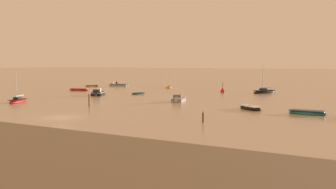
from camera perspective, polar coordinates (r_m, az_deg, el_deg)
name	(u,v)px	position (r m, az deg, el deg)	size (l,w,h in m)	color
ground_plane	(61,118)	(50.11, -14.50, -3.09)	(800.00, 800.00, 0.00)	tan
sailboat_moored_0	(18,101)	(70.79, -19.89, -0.86)	(3.41, 5.11, 5.52)	red
sailboat_moored_1	(264,92)	(89.41, 13.06, 0.35)	(4.15, 5.98, 6.48)	black
rowboat_moored_0	(138,94)	(84.32, -4.11, 0.12)	(2.05, 3.17, 0.47)	#197084
rowboat_moored_1	(92,86)	(112.57, -10.41, 1.14)	(3.19, 3.32, 0.54)	gold
rowboat_moored_2	(79,90)	(97.07, -12.12, 0.63)	(4.82, 2.71, 0.72)	red
motorboat_moored_2	(178,100)	(67.54, 1.36, -0.82)	(3.05, 4.99, 1.79)	gray
rowboat_moored_3	(307,113)	(54.27, 18.58, -2.40)	(4.65, 1.70, 0.73)	#197084
sailboat_moored_2	(169,87)	(105.15, 0.13, 1.02)	(3.59, 4.55, 5.04)	orange
motorboat_moored_3	(116,85)	(114.13, -7.10, 1.27)	(5.72, 3.43, 1.86)	gray
rowboat_moored_4	(250,108)	(58.06, 11.25, -1.83)	(4.66, 4.10, 0.74)	black
motorboat_moored_6	(97,94)	(81.90, -9.68, 0.07)	(4.37, 5.74, 2.10)	black
channel_buoy	(223,90)	(89.73, 7.51, 0.56)	(0.90, 0.90, 2.30)	red
mooring_post_near	(89,100)	(62.39, -10.78, -0.76)	(0.22, 0.22, 2.06)	#513323
mooring_post_left	(203,117)	(44.85, 4.82, -3.10)	(0.22, 0.22, 1.30)	#3E3323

